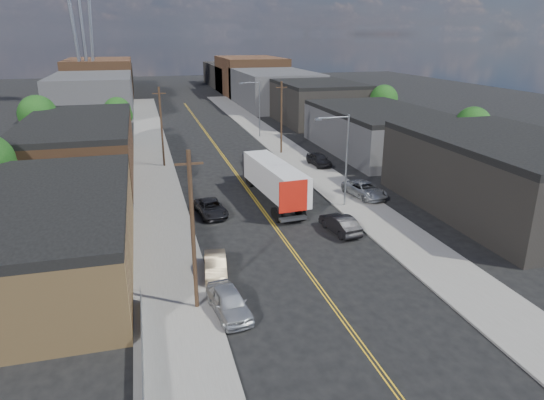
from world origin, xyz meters
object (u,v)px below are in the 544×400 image
semi_truck (271,177)px  car_left_b (215,265)px  car_left_a (229,302)px  car_right_lot_a (365,190)px  car_right_oncoming (340,224)px  car_right_lot_c (319,159)px  car_ahead_truck (256,161)px  car_left_c (211,208)px

semi_truck → car_left_b: (-8.09, -15.22, -1.60)m
car_left_a → car_right_lot_a: (17.40, 17.95, 0.12)m
car_right_oncoming → car_right_lot_c: (5.87, 20.96, 0.17)m
car_right_oncoming → car_right_lot_a: 9.87m
car_left_a → car_ahead_truck: 34.46m
car_left_c → car_left_a: bearing=-101.7°
semi_truck → car_right_lot_c: bearing=43.9°
car_right_lot_c → car_right_lot_a: bearing=-94.2°
semi_truck → car_ahead_truck: size_ratio=3.02×
car_left_c → car_right_lot_a: size_ratio=0.91×
car_right_lot_a → car_left_b: bearing=-154.2°
car_left_b → car_right_lot_c: 31.05m
car_left_c → car_right_oncoming: size_ratio=1.06×
car_left_c → car_right_lot_c: (15.87, 13.95, 0.25)m
car_ahead_truck → car_right_oncoming: bearing=-81.1°
semi_truck → car_ahead_truck: semi_truck is taller
semi_truck → car_left_b: size_ratio=3.67×
car_ahead_truck → car_left_a: bearing=-101.8°
car_left_b → car_right_oncoming: bearing=29.8°
car_left_c → car_right_lot_a: 16.02m
semi_truck → car_left_a: bearing=-116.7°
car_left_a → car_right_lot_c: size_ratio=1.00×
semi_truck → car_left_a: 22.07m
car_left_a → car_right_lot_a: 25.00m
car_left_c → car_right_lot_c: car_right_lot_c is taller
car_left_a → car_right_oncoming: (11.40, 10.11, -0.02)m
car_right_lot_a → car_right_lot_c: size_ratio=1.18×
semi_truck → car_ahead_truck: 12.82m
car_left_b → car_right_oncoming: car_right_oncoming is taller
car_left_a → car_right_lot_c: 35.55m
semi_truck → car_left_c: (-6.69, -3.37, -1.61)m
car_left_c → car_right_lot_a: bearing=-4.1°
semi_truck → car_right_lot_c: semi_truck is taller
car_right_lot_c → car_ahead_truck: car_right_lot_c is taller
car_right_lot_c → car_right_oncoming: bearing=-110.4°
car_left_a → car_left_b: bearing=82.2°
car_left_a → car_right_oncoming: 15.23m
car_left_a → car_left_c: bearing=77.6°
car_left_b → car_left_a: bearing=-83.2°
car_left_a → semi_truck: bearing=60.7°
car_right_oncoming → car_right_lot_c: car_right_lot_c is taller
car_left_c → car_left_b: bearing=-103.8°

